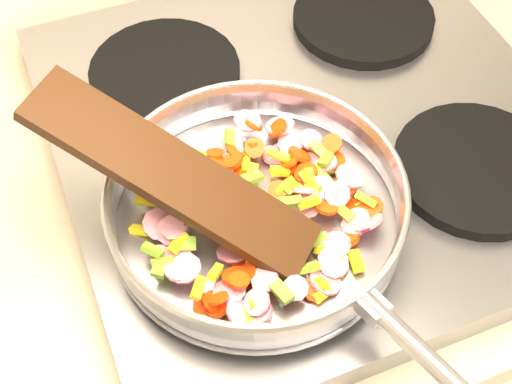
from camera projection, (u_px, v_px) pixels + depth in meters
name	position (u px, v px, depth m)	size (l,w,h in m)	color
cooktop	(311.00, 133.00, 0.87)	(0.60, 0.60, 0.04)	#939399
grate_fl	(246.00, 246.00, 0.74)	(0.19, 0.19, 0.02)	black
grate_fr	(477.00, 168.00, 0.80)	(0.19, 0.19, 0.02)	black
grate_bl	(165.00, 72.00, 0.90)	(0.19, 0.19, 0.02)	black
grate_br	(363.00, 18.00, 0.96)	(0.19, 0.19, 0.02)	black
saute_pan	(257.00, 205.00, 0.72)	(0.35, 0.50, 0.06)	#9E9EA5
vegetable_heap	(260.00, 206.00, 0.74)	(0.26, 0.26, 0.05)	yellow
wooden_spatula	(172.00, 175.00, 0.69)	(0.31, 0.07, 0.01)	black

